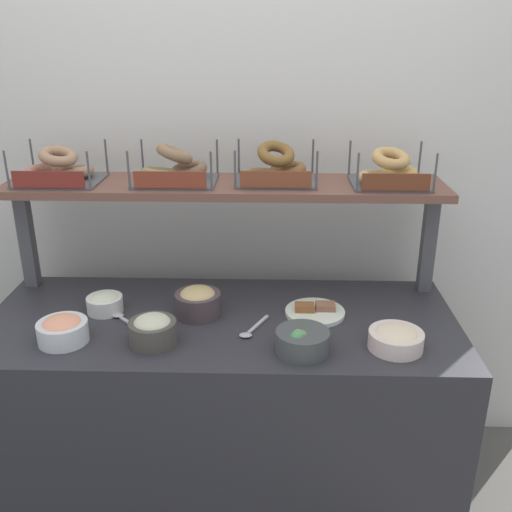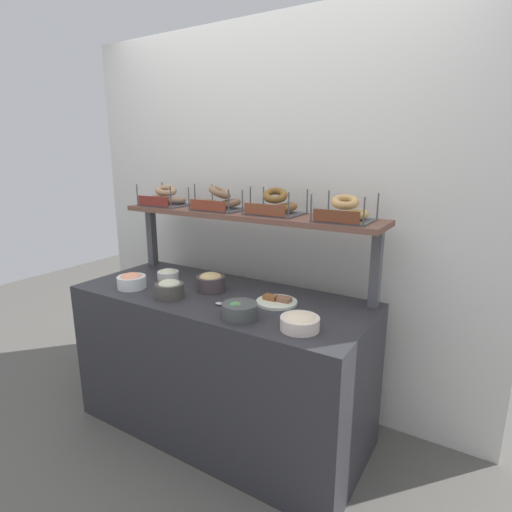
{
  "view_description": "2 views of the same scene",
  "coord_description": "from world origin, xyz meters",
  "px_view_note": "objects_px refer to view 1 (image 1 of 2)",
  "views": [
    {
      "loc": [
        0.18,
        -1.83,
        1.82
      ],
      "look_at": [
        0.13,
        0.02,
        1.08
      ],
      "focal_mm": 40.44,
      "sensor_mm": 36.0,
      "label": 1
    },
    {
      "loc": [
        1.31,
        -1.73,
        1.62
      ],
      "look_at": [
        0.22,
        0.03,
        1.1
      ],
      "focal_mm": 28.72,
      "sensor_mm": 36.0,
      "label": 2
    }
  ],
  "objects_px": {
    "bagel_basket_everything": "(59,170)",
    "bowl_tuna_salad": "(153,330)",
    "serving_spoon_near_plate": "(124,319)",
    "bowl_lox_spread": "(63,330)",
    "bowl_potato_salad": "(396,338)",
    "bowl_hummus": "(198,301)",
    "bowl_scallion_spread": "(105,302)",
    "serving_spoon_by_edge": "(251,330)",
    "bagel_basket_poppy": "(175,169)",
    "bowl_veggie_mix": "(302,341)",
    "bagel_basket_cinnamon_raisin": "(275,170)",
    "serving_plate_white": "(315,311)",
    "bagel_basket_sesame": "(389,173)"
  },
  "relations": [
    {
      "from": "bagel_basket_everything",
      "to": "bowl_tuna_salad",
      "type": "bearing_deg",
      "value": -46.65
    },
    {
      "from": "serving_spoon_near_plate",
      "to": "bowl_lox_spread",
      "type": "bearing_deg",
      "value": -138.09
    },
    {
      "from": "bowl_potato_salad",
      "to": "bowl_hummus",
      "type": "relative_size",
      "value": 1.08
    },
    {
      "from": "serving_spoon_near_plate",
      "to": "bowl_scallion_spread",
      "type": "bearing_deg",
      "value": 139.4
    },
    {
      "from": "serving_spoon_by_edge",
      "to": "bagel_basket_poppy",
      "type": "height_order",
      "value": "bagel_basket_poppy"
    },
    {
      "from": "bowl_tuna_salad",
      "to": "bowl_veggie_mix",
      "type": "relative_size",
      "value": 0.91
    },
    {
      "from": "bowl_tuna_salad",
      "to": "bowl_lox_spread",
      "type": "height_order",
      "value": "bowl_tuna_salad"
    },
    {
      "from": "bagel_basket_cinnamon_raisin",
      "to": "serving_spoon_near_plate",
      "type": "bearing_deg",
      "value": -149.9
    },
    {
      "from": "bowl_scallion_spread",
      "to": "bagel_basket_cinnamon_raisin",
      "type": "bearing_deg",
      "value": 20.88
    },
    {
      "from": "bowl_potato_salad",
      "to": "bagel_basket_poppy",
      "type": "relative_size",
      "value": 0.59
    },
    {
      "from": "bowl_tuna_salad",
      "to": "bagel_basket_everything",
      "type": "xyz_separation_m",
      "value": [
        -0.41,
        0.43,
        0.43
      ]
    },
    {
      "from": "serving_spoon_by_edge",
      "to": "bagel_basket_everything",
      "type": "relative_size",
      "value": 0.54
    },
    {
      "from": "serving_spoon_near_plate",
      "to": "bagel_basket_cinnamon_raisin",
      "type": "bearing_deg",
      "value": 30.1
    },
    {
      "from": "bowl_veggie_mix",
      "to": "bowl_scallion_spread",
      "type": "distance_m",
      "value": 0.75
    },
    {
      "from": "bowl_potato_salad",
      "to": "serving_spoon_near_plate",
      "type": "relative_size",
      "value": 1.26
    },
    {
      "from": "serving_plate_white",
      "to": "bowl_tuna_salad",
      "type": "bearing_deg",
      "value": -157.84
    },
    {
      "from": "bagel_basket_sesame",
      "to": "bowl_scallion_spread",
      "type": "bearing_deg",
      "value": -168.57
    },
    {
      "from": "serving_plate_white",
      "to": "bagel_basket_poppy",
      "type": "bearing_deg",
      "value": 157.46
    },
    {
      "from": "serving_plate_white",
      "to": "bagel_basket_cinnamon_raisin",
      "type": "distance_m",
      "value": 0.54
    },
    {
      "from": "bowl_potato_salad",
      "to": "bagel_basket_everything",
      "type": "height_order",
      "value": "bagel_basket_everything"
    },
    {
      "from": "bagel_basket_poppy",
      "to": "bowl_hummus",
      "type": "bearing_deg",
      "value": -66.87
    },
    {
      "from": "bowl_potato_salad",
      "to": "bagel_basket_cinnamon_raisin",
      "type": "xyz_separation_m",
      "value": [
        -0.39,
        0.47,
        0.44
      ]
    },
    {
      "from": "bowl_potato_salad",
      "to": "serving_spoon_by_edge",
      "type": "xyz_separation_m",
      "value": [
        -0.47,
        0.09,
        -0.03
      ]
    },
    {
      "from": "bowl_veggie_mix",
      "to": "serving_plate_white",
      "type": "height_order",
      "value": "bowl_veggie_mix"
    },
    {
      "from": "serving_spoon_by_edge",
      "to": "serving_spoon_near_plate",
      "type": "bearing_deg",
      "value": 171.74
    },
    {
      "from": "bowl_tuna_salad",
      "to": "serving_plate_white",
      "type": "bearing_deg",
      "value": 22.16
    },
    {
      "from": "bowl_lox_spread",
      "to": "serving_spoon_by_edge",
      "type": "bearing_deg",
      "value": 7.43
    },
    {
      "from": "serving_plate_white",
      "to": "bagel_basket_cinnamon_raisin",
      "type": "height_order",
      "value": "bagel_basket_cinnamon_raisin"
    },
    {
      "from": "bowl_potato_salad",
      "to": "bagel_basket_everything",
      "type": "xyz_separation_m",
      "value": [
        -1.2,
        0.44,
        0.44
      ]
    },
    {
      "from": "bowl_veggie_mix",
      "to": "bagel_basket_sesame",
      "type": "relative_size",
      "value": 0.61
    },
    {
      "from": "bowl_potato_salad",
      "to": "bagel_basket_cinnamon_raisin",
      "type": "bearing_deg",
      "value": 130.24
    },
    {
      "from": "bowl_veggie_mix",
      "to": "bagel_basket_sesame",
      "type": "xyz_separation_m",
      "value": [
        0.33,
        0.47,
        0.44
      ]
    },
    {
      "from": "bowl_scallion_spread",
      "to": "serving_spoon_near_plate",
      "type": "bearing_deg",
      "value": -40.6
    },
    {
      "from": "bowl_hummus",
      "to": "bagel_basket_sesame",
      "type": "height_order",
      "value": "bagel_basket_sesame"
    },
    {
      "from": "bagel_basket_cinnamon_raisin",
      "to": "bagel_basket_poppy",
      "type": "bearing_deg",
      "value": -177.4
    },
    {
      "from": "bagel_basket_cinnamon_raisin",
      "to": "bagel_basket_sesame",
      "type": "height_order",
      "value": "bagel_basket_cinnamon_raisin"
    },
    {
      "from": "bowl_lox_spread",
      "to": "bowl_scallion_spread",
      "type": "bearing_deg",
      "value": 70.34
    },
    {
      "from": "bowl_scallion_spread",
      "to": "bagel_basket_sesame",
      "type": "distance_m",
      "value": 1.14
    },
    {
      "from": "bagel_basket_sesame",
      "to": "bowl_hummus",
      "type": "bearing_deg",
      "value": -162.05
    },
    {
      "from": "bagel_basket_cinnamon_raisin",
      "to": "bowl_scallion_spread",
      "type": "bearing_deg",
      "value": -159.12
    },
    {
      "from": "serving_spoon_near_plate",
      "to": "bagel_basket_everything",
      "type": "distance_m",
      "value": 0.61
    },
    {
      "from": "bowl_scallion_spread",
      "to": "bagel_basket_everything",
      "type": "height_order",
      "value": "bagel_basket_everything"
    },
    {
      "from": "bowl_hummus",
      "to": "bagel_basket_poppy",
      "type": "distance_m",
      "value": 0.5
    },
    {
      "from": "bowl_lox_spread",
      "to": "bowl_hummus",
      "type": "relative_size",
      "value": 1.0
    },
    {
      "from": "serving_plate_white",
      "to": "bagel_basket_poppy",
      "type": "relative_size",
      "value": 0.72
    },
    {
      "from": "bowl_lox_spread",
      "to": "bowl_hummus",
      "type": "distance_m",
      "value": 0.47
    },
    {
      "from": "bagel_basket_sesame",
      "to": "bowl_potato_salad",
      "type": "bearing_deg",
      "value": -92.94
    },
    {
      "from": "bowl_tuna_salad",
      "to": "bagel_basket_poppy",
      "type": "relative_size",
      "value": 0.52
    },
    {
      "from": "serving_spoon_by_edge",
      "to": "bowl_scallion_spread",
      "type": "bearing_deg",
      "value": 165.58
    },
    {
      "from": "bowl_veggie_mix",
      "to": "serving_plate_white",
      "type": "xyz_separation_m",
      "value": [
        0.06,
        0.26,
        -0.03
      ]
    }
  ]
}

